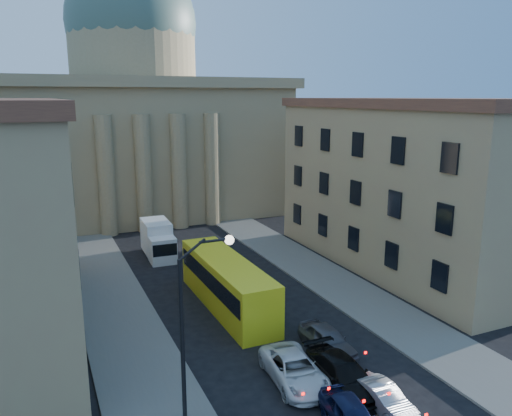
{
  "coord_description": "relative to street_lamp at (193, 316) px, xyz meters",
  "views": [
    {
      "loc": [
        -12.78,
        -11.98,
        14.84
      ],
      "look_at": [
        1.03,
        19.09,
        7.22
      ],
      "focal_mm": 35.0,
      "sensor_mm": 36.0,
      "label": 1
    }
  ],
  "objects": [
    {
      "name": "street_lamp",
      "position": [
        0.0,
        0.0,
        0.0
      ],
      "size": [
        2.62,
        0.44,
        8.83
      ],
      "color": "black",
      "rests_on": "ground"
    },
    {
      "name": "sidewalk_right",
      "position": [
        15.47,
        10.0,
        -5.21
      ],
      "size": [
        5.0,
        60.0,
        0.15
      ],
      "primitive_type": "cube",
      "color": "#5F5D57",
      "rests_on": "ground"
    },
    {
      "name": "car_left_mid",
      "position": [
        5.72,
        0.96,
        -4.54
      ],
      "size": [
        2.91,
        5.53,
        1.48
      ],
      "primitive_type": "imported",
      "rotation": [
        0.0,
        0.0,
        -0.09
      ],
      "color": "silver",
      "rests_on": "ground"
    },
    {
      "name": "car_right_far",
      "position": [
        9.06,
        3.07,
        -4.52
      ],
      "size": [
        1.94,
        4.56,
        1.54
      ],
      "primitive_type": "imported",
      "rotation": [
        0.0,
        0.0,
        0.03
      ],
      "color": "#4B4A4F",
      "rests_on": "ground"
    },
    {
      "name": "car_right_mid",
      "position": [
        7.77,
        -0.53,
        -4.5
      ],
      "size": [
        2.23,
        5.45,
        1.58
      ],
      "primitive_type": "imported",
      "rotation": [
        0.0,
        0.0,
        0.0
      ],
      "color": "black",
      "rests_on": "ground"
    },
    {
      "name": "city_bus",
      "position": [
        5.92,
        11.58,
        -3.4
      ],
      "size": [
        3.01,
        12.46,
        3.5
      ],
      "rotation": [
        0.0,
        0.0,
        0.01
      ],
      "color": "yellow",
      "rests_on": "ground"
    },
    {
      "name": "car_right_distant",
      "position": [
        8.05,
        23.15,
        -4.59
      ],
      "size": [
        1.83,
        4.33,
        1.39
      ],
      "primitive_type": "imported",
      "rotation": [
        0.0,
        0.0,
        -0.09
      ],
      "color": "black",
      "rests_on": "ground"
    },
    {
      "name": "car_right_near",
      "position": [
        8.52,
        -2.85,
        -4.66
      ],
      "size": [
        1.5,
        3.87,
        1.25
      ],
      "primitive_type": "imported",
      "rotation": [
        0.0,
        0.0,
        0.05
      ],
      "color": "#9A9CA1",
      "rests_on": "ground"
    },
    {
      "name": "church",
      "position": [
        6.97,
        47.47,
        6.59
      ],
      "size": [
        68.02,
        28.76,
        36.6
      ],
      "color": "#847451",
      "rests_on": "ground"
    },
    {
      "name": "building_right",
      "position": [
        23.97,
        14.0,
        2.14
      ],
      "size": [
        11.6,
        26.6,
        14.7
      ],
      "color": "#9F8A5E",
      "rests_on": "ground"
    },
    {
      "name": "sidewalk_left",
      "position": [
        -1.53,
        10.0,
        -5.21
      ],
      "size": [
        5.0,
        60.0,
        0.15
      ],
      "primitive_type": "cube",
      "color": "#5F5D57",
      "rests_on": "ground"
    },
    {
      "name": "box_truck",
      "position": [
        4.12,
        25.11,
        -3.74
      ],
      "size": [
        2.51,
        6.02,
        3.27
      ],
      "rotation": [
        0.0,
        0.0,
        -0.03
      ],
      "color": "white",
      "rests_on": "ground"
    }
  ]
}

